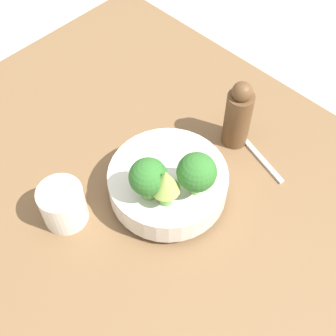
{
  "coord_description": "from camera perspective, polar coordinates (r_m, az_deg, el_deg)",
  "views": [
    {
      "loc": [
        -0.31,
        0.34,
        0.81
      ],
      "look_at": [
        0.04,
        -0.01,
        0.13
      ],
      "focal_mm": 50.0,
      "sensor_mm": 36.0,
      "label": 1
    }
  ],
  "objects": [
    {
      "name": "ground_plane",
      "position": [
        0.93,
        1.01,
        -6.49
      ],
      "size": [
        6.0,
        6.0,
        0.0
      ],
      "primitive_type": "plane",
      "color": "beige"
    },
    {
      "name": "table",
      "position": [
        0.91,
        1.03,
        -5.84
      ],
      "size": [
        1.2,
        0.85,
        0.04
      ],
      "color": "brown",
      "rests_on": "ground_plane"
    },
    {
      "name": "bowl",
      "position": [
        0.88,
        -0.0,
        -1.85
      ],
      "size": [
        0.22,
        0.22,
        0.07
      ],
      "color": "silver",
      "rests_on": "table"
    },
    {
      "name": "broccoli_floret_left",
      "position": [
        0.79,
        3.51,
        -0.57
      ],
      "size": [
        0.07,
        0.07,
        0.09
      ],
      "color": "#7AB256",
      "rests_on": "bowl"
    },
    {
      "name": "broccoli_floret_back",
      "position": [
        0.79,
        -2.42,
        -1.2
      ],
      "size": [
        0.07,
        0.07,
        0.09
      ],
      "color": "#6BA34C",
      "rests_on": "bowl"
    },
    {
      "name": "romanesco_piece_far",
      "position": [
        0.78,
        -0.26,
        -1.83
      ],
      "size": [
        0.05,
        0.05,
        0.09
      ],
      "color": "#6BA34C",
      "rests_on": "bowl"
    },
    {
      "name": "cup",
      "position": [
        0.87,
        -12.67,
        -4.4
      ],
      "size": [
        0.08,
        0.08,
        0.08
      ],
      "color": "silver",
      "rests_on": "table"
    },
    {
      "name": "pepper_mill",
      "position": [
        0.95,
        8.54,
        6.36
      ],
      "size": [
        0.05,
        0.05,
        0.16
      ],
      "color": "brown",
      "rests_on": "table"
    },
    {
      "name": "fork",
      "position": [
        0.99,
        10.63,
        1.88
      ],
      "size": [
        0.17,
        0.06,
        0.01
      ],
      "color": "silver",
      "rests_on": "table"
    }
  ]
}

